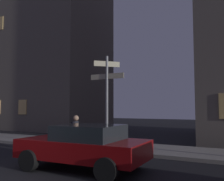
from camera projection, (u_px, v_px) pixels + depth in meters
The scene contains 5 objects.
sidewalk_kerb at pixel (111, 146), 11.84m from camera, with size 40.00×2.71×0.14m, color gray.
signpost at pixel (107, 94), 11.00m from camera, with size 1.68×0.86×4.09m.
car_far_trailing at pixel (84, 145), 7.72m from camera, with size 4.15×2.22×1.37m.
cyclist at pixel (75, 137), 9.90m from camera, with size 1.82×0.37×1.61m.
building_left_block at pixel (40, 61), 24.39m from camera, with size 12.79×6.90×13.05m.
Camera 1 is at (5.74, -4.01, 1.88)m, focal length 39.75 mm.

